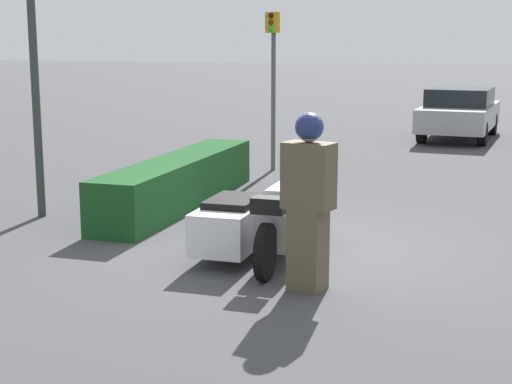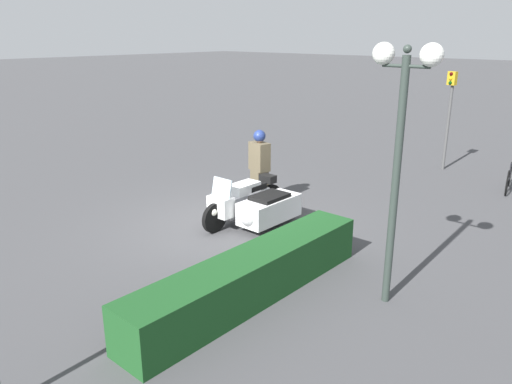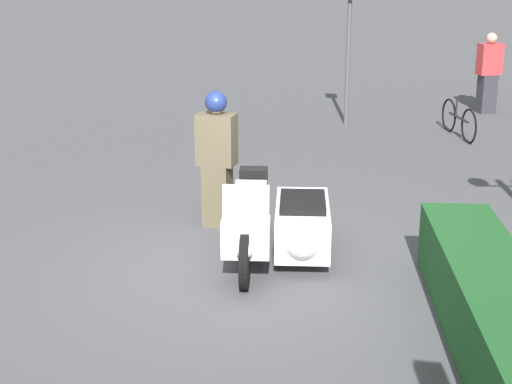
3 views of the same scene
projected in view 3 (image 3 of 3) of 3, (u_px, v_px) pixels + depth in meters
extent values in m
plane|color=#424244|center=(239.00, 270.00, 9.44)|extent=(160.00, 160.00, 0.00)
cylinder|color=black|center=(245.00, 262.00, 8.86)|extent=(0.65, 0.10, 0.65)
cylinder|color=black|center=(254.00, 208.00, 10.64)|extent=(0.65, 0.10, 0.65)
cylinder|color=black|center=(302.00, 233.00, 9.91)|extent=(0.51, 0.10, 0.51)
cube|color=#B7B7BC|center=(250.00, 223.00, 9.71)|extent=(1.33, 0.41, 0.45)
cube|color=white|center=(250.00, 198.00, 9.61)|extent=(0.72, 0.39, 0.24)
cube|color=black|center=(251.00, 192.00, 9.90)|extent=(0.53, 0.39, 0.12)
cube|color=white|center=(246.00, 238.00, 8.97)|extent=(0.32, 0.55, 0.44)
cube|color=silver|center=(246.00, 202.00, 8.89)|extent=(0.11, 0.53, 0.40)
sphere|color=white|center=(244.00, 251.00, 8.76)|extent=(0.18, 0.18, 0.18)
cube|color=white|center=(302.00, 224.00, 9.81)|extent=(1.50, 0.67, 0.50)
sphere|color=white|center=(302.00, 241.00, 9.19)|extent=(0.47, 0.47, 0.47)
cube|color=black|center=(303.00, 202.00, 9.72)|extent=(0.82, 0.56, 0.09)
cube|color=black|center=(254.00, 175.00, 10.37)|extent=(0.24, 0.37, 0.18)
cube|color=brown|center=(217.00, 195.00, 10.79)|extent=(0.39, 0.42, 0.88)
cube|color=brown|center=(217.00, 139.00, 10.55)|extent=(0.42, 0.57, 0.70)
sphere|color=tan|center=(216.00, 105.00, 10.41)|extent=(0.24, 0.24, 0.24)
sphere|color=navy|center=(216.00, 102.00, 10.39)|extent=(0.30, 0.30, 0.30)
cube|color=#19471E|center=(501.00, 327.00, 7.23)|extent=(4.87, 0.80, 0.77)
cylinder|color=#4C4C4C|center=(348.00, 63.00, 16.50)|extent=(0.09, 0.09, 2.62)
cube|color=#2D2D33|center=(487.00, 94.00, 17.90)|extent=(0.40, 0.43, 0.88)
cube|color=#B23333|center=(490.00, 59.00, 17.66)|extent=(0.44, 0.58, 0.70)
sphere|color=tan|center=(492.00, 38.00, 17.51)|extent=(0.24, 0.24, 0.24)
torus|color=black|center=(469.00, 126.00, 15.27)|extent=(0.69, 0.18, 0.70)
torus|color=black|center=(449.00, 115.00, 16.22)|extent=(0.69, 0.18, 0.70)
cylinder|color=black|center=(459.00, 117.00, 15.72)|extent=(0.91, 0.24, 0.05)
cylinder|color=black|center=(456.00, 108.00, 15.82)|extent=(0.04, 0.04, 0.33)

